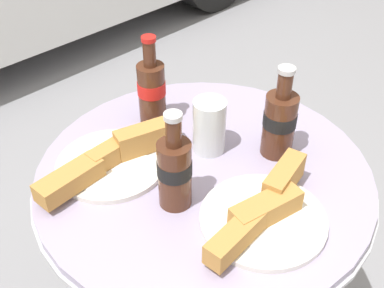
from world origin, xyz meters
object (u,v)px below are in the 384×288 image
at_px(bistro_table, 203,223).
at_px(lunch_plate_near, 112,159).
at_px(cola_bottle_right, 152,90).
at_px(lunch_plate_far, 264,212).
at_px(cola_bottle_center, 175,170).
at_px(cola_bottle_left, 280,121).
at_px(drinking_glass, 209,128).

relative_size(bistro_table, lunch_plate_near, 2.13).
bearing_deg(cola_bottle_right, lunch_plate_near, -158.26).
distance_m(bistro_table, cola_bottle_right, 0.33).
bearing_deg(lunch_plate_far, cola_bottle_center, 118.26).
height_order(cola_bottle_left, lunch_plate_far, cola_bottle_left).
distance_m(cola_bottle_center, lunch_plate_far, 0.18).
relative_size(cola_bottle_right, lunch_plate_near, 0.65).
bearing_deg(drinking_glass, cola_bottle_left, -48.94).
bearing_deg(lunch_plate_far, lunch_plate_near, 108.41).
bearing_deg(cola_bottle_right, drinking_glass, -84.34).
xyz_separation_m(cola_bottle_center, drinking_glass, (0.17, 0.07, -0.03)).
relative_size(drinking_glass, lunch_plate_far, 0.40).
bearing_deg(cola_bottle_right, lunch_plate_far, -99.86).
bearing_deg(bistro_table, cola_bottle_center, -166.28).
distance_m(cola_bottle_center, drinking_glass, 0.18).
relative_size(bistro_table, drinking_glass, 5.82).
height_order(bistro_table, lunch_plate_near, lunch_plate_near).
bearing_deg(cola_bottle_right, cola_bottle_center, -122.32).
relative_size(cola_bottle_left, lunch_plate_far, 0.69).
height_order(cola_bottle_right, drinking_glass, cola_bottle_right).
relative_size(bistro_table, cola_bottle_center, 3.45).
bearing_deg(lunch_plate_far, drinking_glass, 69.10).
bearing_deg(lunch_plate_far, cola_bottle_right, 80.14).
bearing_deg(lunch_plate_near, cola_bottle_right, 21.74).
bearing_deg(cola_bottle_left, lunch_plate_far, -149.12).
relative_size(bistro_table, lunch_plate_far, 2.36).
relative_size(cola_bottle_center, drinking_glass, 1.69).
xyz_separation_m(cola_bottle_center, lunch_plate_far, (0.08, -0.15, -0.06)).
distance_m(bistro_table, lunch_plate_near, 0.27).
xyz_separation_m(cola_bottle_center, lunch_plate_near, (-0.02, 0.17, -0.06)).
relative_size(cola_bottle_left, cola_bottle_right, 0.96).
bearing_deg(cola_bottle_left, cola_bottle_right, 112.17).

